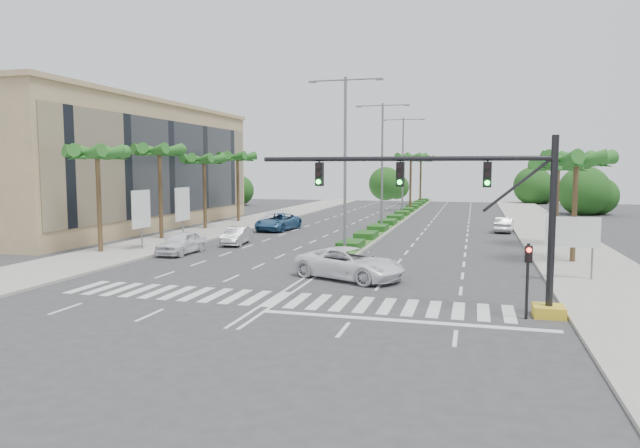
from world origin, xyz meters
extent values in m
plane|color=#333335|center=(0.00, 0.00, 0.00)|extent=(160.00, 160.00, 0.00)
cube|color=gray|center=(15.20, 20.00, 0.07)|extent=(6.00, 120.00, 0.15)
cube|color=gray|center=(-15.20, 20.00, 0.07)|extent=(6.00, 120.00, 0.15)
cube|color=gray|center=(0.00, 45.00, 0.10)|extent=(2.20, 75.00, 0.20)
cube|color=#32531C|center=(0.00, 45.00, 0.22)|extent=(1.80, 75.00, 0.04)
cube|color=tan|center=(-26.00, 26.00, 6.00)|extent=(12.00, 36.00, 12.00)
cube|color=gold|center=(11.50, 0.00, 0.23)|extent=(1.20, 1.20, 0.45)
cylinder|color=black|center=(11.50, 0.00, 3.70)|extent=(0.28, 0.28, 7.00)
cylinder|color=black|center=(5.50, 0.00, 6.30)|extent=(12.00, 0.20, 0.20)
cylinder|color=black|center=(10.10, 0.00, 5.20)|extent=(2.53, 0.12, 2.15)
cube|color=black|center=(9.00, 0.00, 5.65)|extent=(0.32, 0.24, 1.00)
cylinder|color=#19E533|center=(9.00, -0.14, 5.33)|extent=(0.20, 0.06, 0.20)
cube|color=black|center=(5.50, 0.00, 5.65)|extent=(0.32, 0.24, 1.00)
cylinder|color=#19E533|center=(5.50, -0.14, 5.33)|extent=(0.20, 0.06, 0.20)
cube|color=black|center=(2.00, 0.00, 5.65)|extent=(0.32, 0.24, 1.00)
cylinder|color=#19E533|center=(2.00, -0.14, 5.33)|extent=(0.20, 0.06, 0.20)
cylinder|color=black|center=(10.60, -0.60, 1.50)|extent=(0.12, 0.12, 3.00)
cube|color=black|center=(10.60, -0.75, 2.60)|extent=(0.28, 0.22, 0.65)
cylinder|color=red|center=(10.60, -0.88, 2.78)|extent=(0.18, 0.05, 0.18)
cylinder|color=slate|center=(12.50, 8.00, 1.40)|extent=(0.10, 0.10, 2.80)
cylinder|color=slate|center=(14.50, 8.00, 1.40)|extent=(0.10, 0.10, 2.80)
cube|color=#0C6638|center=(13.50, 8.00, 2.60)|extent=(2.60, 0.08, 1.50)
cube|color=white|center=(13.50, 7.95, 2.60)|extent=(2.70, 0.02, 1.60)
cylinder|color=slate|center=(-14.50, 12.00, 1.40)|extent=(0.12, 0.12, 2.80)
cube|color=white|center=(-14.50, 12.00, 3.00)|extent=(0.18, 2.10, 2.70)
cube|color=#D8594C|center=(-14.50, 12.00, 3.00)|extent=(0.12, 2.00, 2.60)
cylinder|color=slate|center=(-14.50, 18.00, 1.40)|extent=(0.12, 0.12, 2.80)
cube|color=white|center=(-14.50, 18.00, 3.00)|extent=(0.18, 2.10, 2.70)
cube|color=#D8594C|center=(-14.50, 18.00, 3.00)|extent=(0.12, 2.00, 2.60)
cylinder|color=brown|center=(-16.50, 10.00, 3.50)|extent=(0.32, 0.32, 7.00)
sphere|color=brown|center=(-16.50, 10.00, 6.90)|extent=(0.70, 0.70, 0.70)
cone|color=#205D1D|center=(-15.40, 10.00, 6.80)|extent=(0.90, 3.62, 1.50)
cone|color=#205D1D|center=(-15.81, 10.86, 6.80)|extent=(3.39, 2.96, 1.50)
cone|color=#205D1D|center=(-16.74, 11.07, 6.80)|extent=(3.73, 1.68, 1.50)
cone|color=#205D1D|center=(-17.49, 10.48, 6.80)|extent=(2.38, 3.65, 1.50)
cone|color=#205D1D|center=(-17.49, 9.52, 6.80)|extent=(2.38, 3.65, 1.50)
cone|color=#205D1D|center=(-16.74, 8.93, 6.80)|extent=(3.73, 1.68, 1.50)
cone|color=#205D1D|center=(-15.81, 9.14, 6.80)|extent=(3.39, 2.96, 1.50)
cylinder|color=brown|center=(-16.50, 18.00, 3.70)|extent=(0.32, 0.32, 7.40)
sphere|color=brown|center=(-16.50, 18.00, 7.30)|extent=(0.70, 0.70, 0.70)
cone|color=#205D1D|center=(-15.40, 18.00, 7.20)|extent=(0.90, 3.62, 1.50)
cone|color=#205D1D|center=(-15.81, 18.86, 7.20)|extent=(3.39, 2.96, 1.50)
cone|color=#205D1D|center=(-16.74, 19.07, 7.20)|extent=(3.73, 1.68, 1.50)
cone|color=#205D1D|center=(-17.49, 18.48, 7.20)|extent=(2.38, 3.65, 1.50)
cone|color=#205D1D|center=(-17.49, 17.52, 7.20)|extent=(2.38, 3.65, 1.50)
cone|color=#205D1D|center=(-16.74, 16.93, 7.20)|extent=(3.73, 1.68, 1.50)
cone|color=#205D1D|center=(-15.81, 17.14, 7.20)|extent=(3.39, 2.96, 1.50)
cylinder|color=brown|center=(-16.50, 26.00, 3.40)|extent=(0.32, 0.32, 6.80)
sphere|color=brown|center=(-16.50, 26.00, 6.70)|extent=(0.70, 0.70, 0.70)
cone|color=#205D1D|center=(-15.40, 26.00, 6.60)|extent=(0.90, 3.62, 1.50)
cone|color=#205D1D|center=(-15.81, 26.86, 6.60)|extent=(3.39, 2.96, 1.50)
cone|color=#205D1D|center=(-16.74, 27.07, 6.60)|extent=(3.73, 1.68, 1.50)
cone|color=#205D1D|center=(-17.49, 26.48, 6.60)|extent=(2.38, 3.65, 1.50)
cone|color=#205D1D|center=(-17.49, 25.52, 6.60)|extent=(2.38, 3.65, 1.50)
cone|color=#205D1D|center=(-16.74, 24.93, 6.60)|extent=(3.73, 1.68, 1.50)
cone|color=#205D1D|center=(-15.81, 25.14, 6.60)|extent=(3.39, 2.96, 1.50)
cylinder|color=brown|center=(-16.50, 34.00, 3.60)|extent=(0.32, 0.32, 7.20)
sphere|color=brown|center=(-16.50, 34.00, 7.10)|extent=(0.70, 0.70, 0.70)
cone|color=#205D1D|center=(-15.40, 34.00, 7.00)|extent=(0.90, 3.62, 1.50)
cone|color=#205D1D|center=(-15.81, 34.86, 7.00)|extent=(3.39, 2.96, 1.50)
cone|color=#205D1D|center=(-16.74, 35.07, 7.00)|extent=(3.73, 1.68, 1.50)
cone|color=#205D1D|center=(-17.49, 34.48, 7.00)|extent=(2.38, 3.65, 1.50)
cone|color=#205D1D|center=(-17.49, 33.52, 7.00)|extent=(2.38, 3.65, 1.50)
cone|color=#205D1D|center=(-16.74, 32.93, 7.00)|extent=(3.73, 1.68, 1.50)
cone|color=#205D1D|center=(-15.81, 33.14, 7.00)|extent=(3.39, 2.96, 1.50)
cylinder|color=brown|center=(14.50, 14.00, 3.25)|extent=(0.32, 0.32, 6.50)
sphere|color=brown|center=(14.50, 14.00, 6.40)|extent=(0.70, 0.70, 0.70)
cone|color=#205D1D|center=(15.60, 14.00, 6.30)|extent=(0.90, 3.62, 1.50)
cone|color=#205D1D|center=(15.19, 14.86, 6.30)|extent=(3.39, 2.96, 1.50)
cone|color=#205D1D|center=(14.26, 15.07, 6.30)|extent=(3.73, 1.68, 1.50)
cone|color=#205D1D|center=(13.51, 14.48, 6.30)|extent=(2.38, 3.65, 1.50)
cone|color=#205D1D|center=(13.51, 13.52, 6.30)|extent=(2.38, 3.65, 1.50)
cone|color=#205D1D|center=(14.26, 12.93, 6.30)|extent=(3.73, 1.68, 1.50)
cone|color=#205D1D|center=(15.19, 13.14, 6.30)|extent=(3.39, 2.96, 1.50)
cylinder|color=brown|center=(14.50, 22.00, 3.10)|extent=(0.32, 0.32, 6.20)
sphere|color=brown|center=(14.50, 22.00, 6.10)|extent=(0.70, 0.70, 0.70)
cone|color=#205D1D|center=(15.60, 22.00, 6.00)|extent=(0.90, 3.62, 1.50)
cone|color=#205D1D|center=(15.19, 22.86, 6.00)|extent=(3.39, 2.96, 1.50)
cone|color=#205D1D|center=(14.26, 23.07, 6.00)|extent=(3.73, 1.68, 1.50)
cone|color=#205D1D|center=(13.51, 22.48, 6.00)|extent=(2.38, 3.65, 1.50)
cone|color=#205D1D|center=(13.51, 21.52, 6.00)|extent=(2.38, 3.65, 1.50)
cone|color=#205D1D|center=(14.26, 20.93, 6.00)|extent=(3.73, 1.68, 1.50)
cone|color=#205D1D|center=(15.19, 21.14, 6.00)|extent=(3.39, 2.96, 1.50)
cylinder|color=brown|center=(0.00, 55.00, 3.75)|extent=(0.32, 0.32, 7.50)
sphere|color=brown|center=(0.00, 55.00, 7.40)|extent=(0.70, 0.70, 0.70)
cone|color=#205D1D|center=(1.10, 55.00, 7.30)|extent=(0.90, 3.62, 1.50)
cone|color=#205D1D|center=(0.69, 55.86, 7.30)|extent=(3.39, 2.96, 1.50)
cone|color=#205D1D|center=(-0.24, 56.07, 7.30)|extent=(3.73, 1.68, 1.50)
cone|color=#205D1D|center=(-0.99, 55.48, 7.30)|extent=(2.38, 3.65, 1.50)
cone|color=#205D1D|center=(-0.99, 54.52, 7.30)|extent=(2.38, 3.65, 1.50)
cone|color=#205D1D|center=(-0.24, 53.93, 7.30)|extent=(3.73, 1.68, 1.50)
cone|color=#205D1D|center=(0.69, 54.14, 7.30)|extent=(3.39, 2.96, 1.50)
cylinder|color=brown|center=(0.00, 70.00, 3.75)|extent=(0.32, 0.32, 7.50)
sphere|color=brown|center=(0.00, 70.00, 7.40)|extent=(0.70, 0.70, 0.70)
cone|color=#205D1D|center=(1.10, 70.00, 7.30)|extent=(0.90, 3.62, 1.50)
cone|color=#205D1D|center=(0.69, 70.86, 7.30)|extent=(3.39, 2.96, 1.50)
cone|color=#205D1D|center=(-0.24, 71.07, 7.30)|extent=(3.73, 1.68, 1.50)
cone|color=#205D1D|center=(-0.99, 70.48, 7.30)|extent=(2.38, 3.65, 1.50)
cone|color=#205D1D|center=(-0.99, 69.52, 7.30)|extent=(2.38, 3.65, 1.50)
cone|color=#205D1D|center=(-0.24, 68.93, 7.30)|extent=(3.73, 1.68, 1.50)
cone|color=#205D1D|center=(0.69, 69.14, 7.30)|extent=(3.39, 2.96, 1.50)
cylinder|color=slate|center=(0.00, 14.00, 6.00)|extent=(0.20, 0.20, 12.00)
cylinder|color=slate|center=(-1.20, 14.00, 11.80)|extent=(2.40, 0.10, 0.10)
cylinder|color=slate|center=(1.20, 14.00, 11.80)|extent=(2.40, 0.10, 0.10)
cube|color=slate|center=(-2.30, 14.00, 11.75)|extent=(0.50, 0.25, 0.12)
cube|color=slate|center=(2.30, 14.00, 11.75)|extent=(0.50, 0.25, 0.12)
cylinder|color=slate|center=(0.00, 30.00, 6.00)|extent=(0.20, 0.20, 12.00)
cylinder|color=slate|center=(-1.20, 30.00, 11.80)|extent=(2.40, 0.10, 0.10)
cylinder|color=slate|center=(1.20, 30.00, 11.80)|extent=(2.40, 0.10, 0.10)
cube|color=slate|center=(-2.30, 30.00, 11.75)|extent=(0.50, 0.25, 0.12)
cube|color=slate|center=(2.30, 30.00, 11.75)|extent=(0.50, 0.25, 0.12)
cylinder|color=slate|center=(0.00, 46.00, 6.00)|extent=(0.20, 0.20, 12.00)
cylinder|color=slate|center=(-1.20, 46.00, 11.80)|extent=(2.40, 0.10, 0.10)
cylinder|color=slate|center=(1.20, 46.00, 11.80)|extent=(2.40, 0.10, 0.10)
cube|color=slate|center=(-2.30, 46.00, 11.75)|extent=(0.50, 0.25, 0.12)
cube|color=slate|center=(2.30, 46.00, 11.75)|extent=(0.50, 0.25, 0.12)
imported|color=white|center=(-10.97, 11.30, 0.78)|extent=(1.99, 4.66, 1.57)
imported|color=#B5B5BA|center=(-9.25, 16.78, 0.68)|extent=(1.90, 4.28, 1.37)
imported|color=#2A5683|center=(-9.53, 27.31, 0.81)|extent=(3.38, 6.12, 1.62)
imported|color=white|center=(-11.80, 32.60, 0.71)|extent=(2.08, 4.93, 1.42)
imported|color=white|center=(2.19, 5.56, 0.84)|extent=(6.64, 4.91, 1.68)
imported|color=#ACACB1|center=(11.27, 31.41, 0.70)|extent=(1.99, 4.40, 1.40)
camera|label=1|loc=(8.52, -23.90, 5.90)|focal=32.00mm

